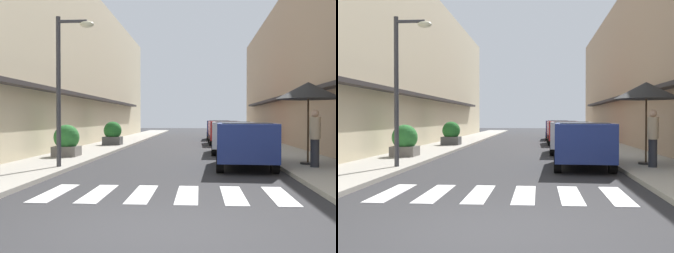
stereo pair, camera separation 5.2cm
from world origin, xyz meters
The scene contains 15 objects.
ground_plane centered at (0.00, 17.51, 0.00)m, with size 96.31×96.31×0.00m, color #2B2B2D.
sidewalk_left centered at (-4.46, 17.51, 0.06)m, with size 2.46×61.29×0.12m, color #9E998E.
sidewalk_right centered at (4.46, 17.51, 0.06)m, with size 2.46×61.29×0.12m, color #ADA899.
building_row_left centered at (-8.19, 18.70, 4.65)m, with size 5.50×41.40×9.31m.
building_row_right centered at (8.19, 18.70, 4.56)m, with size 5.50×41.40×9.12m.
crosswalk centered at (0.00, 2.98, 0.01)m, with size 5.20×2.20×0.01m.
parked_car_near centered at (2.19, 7.95, 0.92)m, with size 1.97×4.21×1.47m.
parked_car_mid centered at (2.19, 13.58, 0.92)m, with size 1.93×3.99×1.47m.
parked_car_far centered at (2.19, 20.42, 0.92)m, with size 1.84×4.35×1.47m.
parked_car_distant centered at (2.19, 26.57, 0.92)m, with size 1.91×4.26×1.47m.
street_lamp centered at (-3.41, 6.88, 2.99)m, with size 1.19×0.28×4.62m.
cafe_umbrella centered at (4.23, 8.10, 2.49)m, with size 2.12×2.12×2.66m.
planter_midblock centered at (-4.52, 10.42, 0.72)m, with size 1.01×1.01×1.24m.
planter_far centered at (-4.20, 17.70, 0.75)m, with size 1.01×1.01×1.32m.
pedestrian_walking_near centered at (4.23, 7.29, 1.05)m, with size 0.34×0.34×1.75m.
Camera 1 is at (0.73, -5.80, 1.60)m, focal length 44.92 mm.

